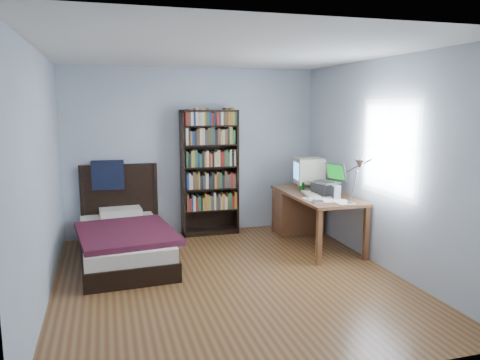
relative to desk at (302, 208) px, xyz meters
The scene contains 14 objects.
room 2.21m from the desk, 136.09° to the right, with size 4.20×4.24×2.50m.
desk is the anchor object (origin of this frame).
crt_monitor 0.57m from the desk, 40.99° to the right, with size 0.44×0.41×0.46m.
laptop 0.71m from the desk, 80.96° to the right, with size 0.45×0.42×0.43m.
desk_lamp 1.80m from the desk, 90.87° to the right, with size 0.24×0.52×0.62m.
keyboard 0.66m from the desk, 102.81° to the right, with size 0.17×0.44×0.03m, color beige.
speaker 0.94m from the desk, 83.21° to the right, with size 0.09×0.09×0.18m, color #939396.
soda_can 0.44m from the desk, 117.42° to the right, with size 0.07×0.07×0.13m, color #0B3B08.
mouse 0.36m from the desk, 92.90° to the right, with size 0.06×0.10×0.04m, color silver.
phone_silver 0.89m from the desk, 107.76° to the right, with size 0.04×0.09×0.02m, color silver.
phone_grey 1.02m from the desk, 105.09° to the right, with size 0.04×0.09×0.02m, color #939396.
external_drive 1.12m from the desk, 103.41° to the right, with size 0.12×0.12×0.03m, color #939396.
bookshelf 1.49m from the desk, 158.27° to the left, with size 0.84×0.30×1.88m.
bed 2.64m from the desk, behind, with size 1.27×2.15×1.16m.
Camera 1 is at (-1.29, -4.87, 1.96)m, focal length 35.00 mm.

